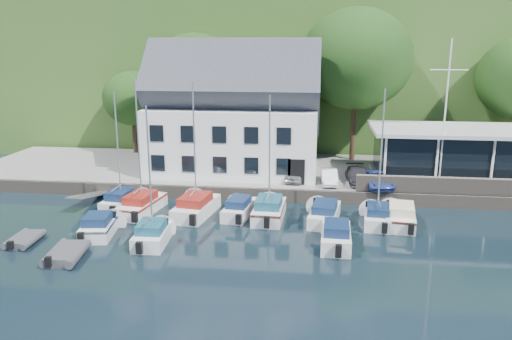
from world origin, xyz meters
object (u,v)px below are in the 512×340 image
object	(u,v)px
car_silver	(295,173)
car_white	(329,177)
harbor_building	(234,120)
car_dgrey	(358,175)
club_pavilion	(454,153)
boat_r1_3	(239,206)
boat_r1_7	(400,214)
flagpole	(445,115)
boat_r1_6	(381,163)
boat_r1_2	(195,150)
boat_r2_0	(99,224)
boat_r2_1	(150,175)
boat_r1_0	(118,149)
boat_r1_1	(139,150)
boat_r1_4	(270,151)
car_blue	(376,179)
dinghy_1	(66,252)
dinghy_0	(24,238)
boat_r1_5	(325,211)
boat_r2_3	(336,234)

from	to	relation	value
car_silver	car_white	xyz separation A→B (m)	(2.70, -0.63, -0.02)
harbor_building	car_dgrey	bearing A→B (deg)	-15.73
club_pavilion	car_white	size ratio (longest dim) A/B	3.84
boat_r1_3	boat_r1_7	xyz separation A→B (m)	(10.81, -0.44, 0.05)
flagpole	boat_r1_6	world-z (taller)	flagpole
boat_r1_2	club_pavilion	bearing A→B (deg)	32.62
boat_r2_0	boat_r2_1	xyz separation A→B (m)	(3.73, -0.85, 3.54)
harbor_building	boat_r2_1	bearing A→B (deg)	-100.16
car_silver	boat_r1_0	world-z (taller)	boat_r1_0
boat_r1_1	boat_r1_4	bearing A→B (deg)	7.19
car_dgrey	car_blue	bearing A→B (deg)	-43.02
club_pavilion	car_white	distance (m)	10.49
dinghy_1	flagpole	bearing A→B (deg)	23.35
car_dgrey	boat_r1_2	bearing A→B (deg)	-155.46
dinghy_0	boat_r1_5	bearing A→B (deg)	15.63
boat_r1_6	dinghy_1	bearing A→B (deg)	-150.79
boat_r1_4	boat_r2_3	world-z (taller)	boat_r1_4
boat_r1_3	car_silver	bearing A→B (deg)	67.43
boat_r2_0	flagpole	bearing A→B (deg)	15.13
boat_r1_5	boat_r2_0	size ratio (longest dim) A/B	1.27
boat_r1_0	car_silver	bearing A→B (deg)	30.65
flagpole	boat_r1_5	xyz separation A→B (m)	(-8.65, -5.86, -5.79)
harbor_building	boat_r1_6	distance (m)	14.63
car_dgrey	boat_r1_7	world-z (taller)	car_dgrey
boat_r1_6	boat_r1_1	bearing A→B (deg)	-175.63
boat_r1_4	boat_r2_0	xyz separation A→B (m)	(-10.22, -4.29, -4.04)
flagpole	car_white	bearing A→B (deg)	179.86
boat_r1_0	boat_r1_7	size ratio (longest dim) A/B	1.50
boat_r1_0	boat_r1_6	distance (m)	18.03
dinghy_0	boat_r1_2	bearing A→B (deg)	31.51
boat_r1_1	boat_r1_6	world-z (taller)	boat_r1_1
boat_r1_3	club_pavilion	bearing A→B (deg)	35.19
boat_r1_2	boat_r1_5	size ratio (longest dim) A/B	1.49
car_blue	boat_r1_7	size ratio (longest dim) A/B	0.63
car_silver	car_blue	distance (m)	6.34
boat_r1_1	dinghy_1	distance (m)	9.21
harbor_building	flagpole	size ratio (longest dim) A/B	1.31
dinghy_0	boat_r2_1	bearing A→B (deg)	4.27
harbor_building	car_dgrey	world-z (taller)	harbor_building
car_dgrey	boat_r1_5	distance (m)	7.03
boat_r2_3	dinghy_1	distance (m)	15.37
car_dgrey	boat_r1_1	world-z (taller)	boat_r1_1
boat_r1_1	boat_r1_2	bearing A→B (deg)	6.98
boat_r1_3	car_white	bearing A→B (deg)	48.87
boat_r1_6	car_white	bearing A→B (deg)	122.79
car_dgrey	boat_r1_4	bearing A→B (deg)	-139.20
boat_r1_0	boat_r1_2	distance (m)	5.74
car_blue	boat_r1_2	size ratio (longest dim) A/B	0.40
boat_r1_7	dinghy_0	world-z (taller)	boat_r1_7
club_pavilion	boat_r2_1	xyz separation A→B (m)	(-20.59, -13.92, 1.18)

